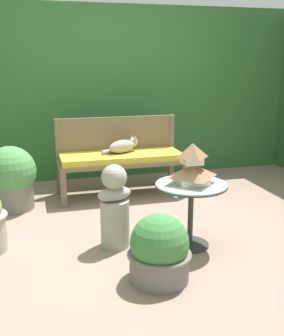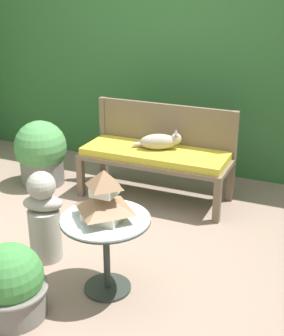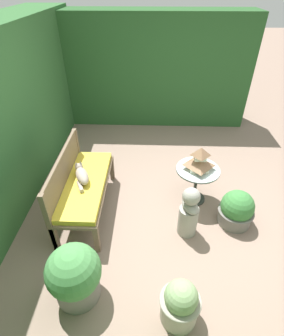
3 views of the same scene
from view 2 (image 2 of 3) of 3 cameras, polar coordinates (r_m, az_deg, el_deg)
name	(u,v)px [view 2 (image 2 of 3)]	position (r m, az deg, el deg)	size (l,w,h in m)	color
ground	(96,253)	(3.62, -5.64, -10.28)	(30.00, 30.00, 0.00)	gray
foliage_hedge_back	(194,65)	(5.24, 6.32, 12.37)	(6.40, 0.76, 2.14)	#336633
garden_bench	(155,157)	(4.31, 1.61, 1.32)	(1.39, 0.53, 0.48)	brown
bench_backrest	(165,129)	(4.46, 2.83, 4.79)	(1.39, 0.06, 0.86)	brown
cat	(160,141)	(4.29, 2.18, 3.26)	(0.44, 0.28, 0.18)	#A89989
patio_table	(106,234)	(3.02, -4.42, -8.06)	(0.58, 0.58, 0.53)	#2D332D
pagoda_birdhouse	(105,198)	(2.90, -4.56, -3.70)	(0.31, 0.31, 0.33)	silver
garden_bust	(44,218)	(3.47, -11.86, -5.98)	(0.32, 0.24, 0.69)	#A39E93
potted_plant_hedge_corner	(41,153)	(4.78, -12.21, 1.77)	(0.52, 0.52, 0.65)	slate
potted_plant_table_far	(11,285)	(3.01, -15.70, -13.55)	(0.45, 0.45, 0.48)	slate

